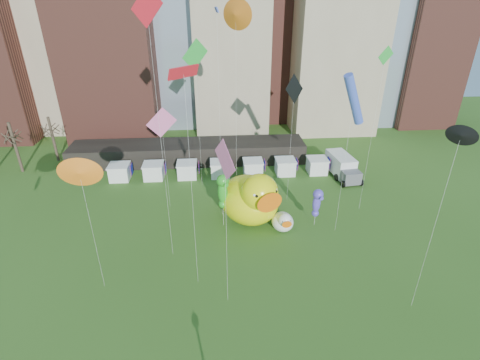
{
  "coord_description": "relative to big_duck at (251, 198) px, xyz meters",
  "views": [
    {
      "loc": [
        0.14,
        -13.73,
        24.54
      ],
      "look_at": [
        2.06,
        10.82,
        12.0
      ],
      "focal_mm": 27.0,
      "sensor_mm": 36.0,
      "label": 1
    }
  ],
  "objects": [
    {
      "name": "skyline",
      "position": [
        -2.09,
        37.98,
        18.15
      ],
      "size": [
        101.0,
        23.0,
        68.0
      ],
      "color": "brown",
      "rests_on": "ground"
    },
    {
      "name": "pavilion",
      "position": [
        -8.34,
        18.92,
        -1.69
      ],
      "size": [
        38.0,
        6.0,
        3.2
      ],
      "primitive_type": "cube",
      "color": "black",
      "rests_on": "ground"
    },
    {
      "name": "vendor_tents",
      "position": [
        -3.33,
        12.92,
        -2.18
      ],
      "size": [
        33.24,
        2.8,
        2.4
      ],
      "color": "white",
      "rests_on": "ground"
    },
    {
      "name": "bare_trees",
      "position": [
        -34.51,
        17.46,
        0.72
      ],
      "size": [
        8.44,
        6.44,
        8.5
      ],
      "color": "#382B21",
      "rests_on": "ground"
    },
    {
      "name": "big_duck",
      "position": [
        0.0,
        0.0,
        0.0
      ],
      "size": [
        9.2,
        10.25,
        7.16
      ],
      "rotation": [
        0.0,
        0.0,
        0.37
      ],
      "color": "#EBEA0C",
      "rests_on": "ground"
    },
    {
      "name": "small_duck",
      "position": [
        3.52,
        -2.13,
        -2.05
      ],
      "size": [
        2.77,
        3.59,
        2.7
      ],
      "rotation": [
        0.0,
        0.0,
        0.07
      ],
      "color": "white",
      "rests_on": "ground"
    },
    {
      "name": "seahorse_green",
      "position": [
        -3.36,
        -0.63,
        1.73
      ],
      "size": [
        1.83,
        2.08,
        6.81
      ],
      "rotation": [
        0.0,
        0.0,
        0.32
      ],
      "color": "silver",
      "rests_on": "ground"
    },
    {
      "name": "seahorse_purple",
      "position": [
        7.54,
        -1.38,
        0.08
      ],
      "size": [
        1.45,
        1.69,
        4.88
      ],
      "rotation": [
        0.0,
        0.0,
        0.21
      ],
      "color": "silver",
      "rests_on": "ground"
    },
    {
      "name": "box_truck",
      "position": [
        15.12,
        11.57,
        -1.67
      ],
      "size": [
        3.65,
        7.7,
        3.16
      ],
      "rotation": [
        0.0,
        0.0,
        0.12
      ],
      "color": "silver",
      "rests_on": "ground"
    },
    {
      "name": "kite_0",
      "position": [
        -8.97,
        -5.57,
        20.13
      ],
      "size": [
        2.76,
        1.65,
        25.48
      ],
      "color": "silver",
      "rests_on": "ground"
    },
    {
      "name": "kite_1",
      "position": [
        -3.42,
        -12.54,
        10.4
      ],
      "size": [
        1.42,
        2.84,
        15.43
      ],
      "color": "silver",
      "rests_on": "ground"
    },
    {
      "name": "kite_2",
      "position": [
        12.82,
        -14.57,
        12.64
      ],
      "size": [
        1.06,
        1.2,
        16.73
      ],
      "color": "silver",
      "rests_on": "ground"
    },
    {
      "name": "kite_3",
      "position": [
        -6.09,
        10.05,
        14.7
      ],
      "size": [
        3.13,
        2.19,
        20.08
      ],
      "color": "silver",
      "rests_on": "ground"
    },
    {
      "name": "kite_5",
      "position": [
        -3.45,
        1.77,
        19.48
      ],
      "size": [
        0.46,
        1.66,
        23.68
      ],
      "color": "silver",
      "rests_on": "ground"
    },
    {
      "name": "kite_6",
      "position": [
        -1.54,
        2.87,
        19.65
      ],
      "size": [
        2.07,
        2.68,
        24.47
      ],
      "color": "silver",
      "rests_on": "ground"
    },
    {
      "name": "kite_8",
      "position": [
        -6.18,
        -9.96,
        16.24
      ],
      "size": [
        2.21,
        2.29,
        20.13
      ],
      "color": "silver",
      "rests_on": "ground"
    },
    {
      "name": "kite_9",
      "position": [
        -10.22,
        4.47,
        8.01
      ],
      "size": [
        3.65,
        0.11,
        13.2
      ],
      "color": "silver",
      "rests_on": "ground"
    },
    {
      "name": "kite_10",
      "position": [
        5.46,
        5.03,
        11.46
      ],
      "size": [
        2.64,
        2.51,
        16.71
      ],
      "color": "silver",
      "rests_on": "ground"
    },
    {
      "name": "kite_11",
      "position": [
        14.28,
        1.78,
        14.99
      ],
      "size": [
        1.9,
        0.63,
        20.0
      ],
      "color": "silver",
      "rests_on": "ground"
    },
    {
      "name": "kite_13",
      "position": [
        9.71,
        -2.58,
        12.21
      ],
      "size": [
        3.25,
        2.05,
        18.18
      ],
      "color": "silver",
      "rests_on": "ground"
    },
    {
      "name": "kite_14",
      "position": [
        -15.05,
        -9.84,
        8.63
      ],
      "size": [
        2.51,
        0.45,
        13.18
      ],
      "color": "silver",
      "rests_on": "ground"
    }
  ]
}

